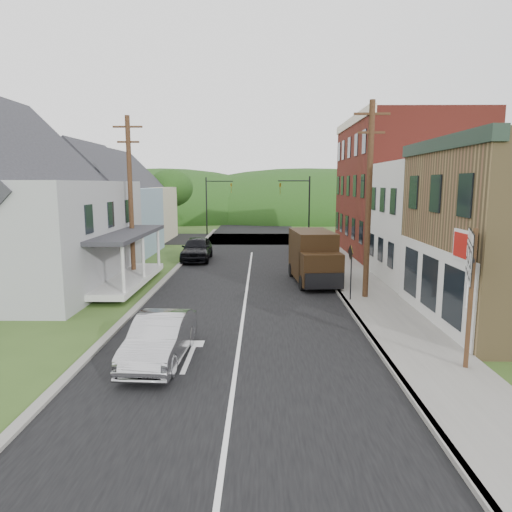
{
  "coord_description": "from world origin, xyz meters",
  "views": [
    {
      "loc": [
        0.74,
        -17.31,
        5.38
      ],
      "look_at": [
        0.51,
        2.61,
        2.2
      ],
      "focal_mm": 32.0,
      "sensor_mm": 36.0,
      "label": 1
    }
  ],
  "objects_px": {
    "delivery_van": "(314,257)",
    "dark_sedan": "(197,249)",
    "route_sign_cluster": "(470,279)",
    "silver_sedan": "(160,339)",
    "warning_sign": "(351,265)"
  },
  "relations": [
    {
      "from": "delivery_van",
      "to": "silver_sedan",
      "type": "bearing_deg",
      "value": -123.26
    },
    {
      "from": "dark_sedan",
      "to": "delivery_van",
      "type": "relative_size",
      "value": 0.93
    },
    {
      "from": "warning_sign",
      "to": "delivery_van",
      "type": "bearing_deg",
      "value": 99.06
    },
    {
      "from": "dark_sedan",
      "to": "warning_sign",
      "type": "relative_size",
      "value": 1.92
    },
    {
      "from": "dark_sedan",
      "to": "route_sign_cluster",
      "type": "height_order",
      "value": "route_sign_cluster"
    },
    {
      "from": "dark_sedan",
      "to": "warning_sign",
      "type": "bearing_deg",
      "value": -54.28
    },
    {
      "from": "delivery_van",
      "to": "route_sign_cluster",
      "type": "distance_m",
      "value": 12.26
    },
    {
      "from": "dark_sedan",
      "to": "delivery_van",
      "type": "xyz_separation_m",
      "value": [
        7.39,
        -7.32,
        0.6
      ]
    },
    {
      "from": "delivery_van",
      "to": "dark_sedan",
      "type": "bearing_deg",
      "value": 130.04
    },
    {
      "from": "silver_sedan",
      "to": "dark_sedan",
      "type": "height_order",
      "value": "dark_sedan"
    },
    {
      "from": "silver_sedan",
      "to": "warning_sign",
      "type": "bearing_deg",
      "value": 47.03
    },
    {
      "from": "silver_sedan",
      "to": "warning_sign",
      "type": "xyz_separation_m",
      "value": [
        7.11,
        7.01,
        1.06
      ]
    },
    {
      "from": "silver_sedan",
      "to": "delivery_van",
      "type": "xyz_separation_m",
      "value": [
        5.92,
        11.12,
        0.72
      ]
    },
    {
      "from": "dark_sedan",
      "to": "warning_sign",
      "type": "xyz_separation_m",
      "value": [
        8.58,
        -11.43,
        0.94
      ]
    },
    {
      "from": "dark_sedan",
      "to": "route_sign_cluster",
      "type": "bearing_deg",
      "value": -62.68
    }
  ]
}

